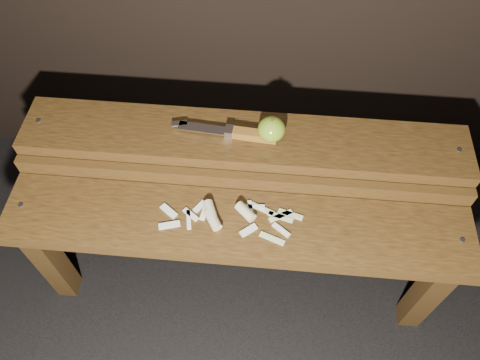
# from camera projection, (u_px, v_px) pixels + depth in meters

# --- Properties ---
(ground) EXTENTS (60.00, 60.00, 0.00)m
(ground) POSITION_uv_depth(u_px,v_px,m) (238.00, 272.00, 1.55)
(ground) COLOR black
(bench_front_tier) EXTENTS (1.20, 0.20, 0.42)m
(bench_front_tier) POSITION_uv_depth(u_px,v_px,m) (236.00, 239.00, 1.23)
(bench_front_tier) COLOR #301E0C
(bench_front_tier) RESTS_ON ground
(bench_rear_tier) EXTENTS (1.20, 0.21, 0.50)m
(bench_rear_tier) POSITION_uv_depth(u_px,v_px,m) (243.00, 157.00, 1.31)
(bench_rear_tier) COLOR #301E0C
(bench_rear_tier) RESTS_ON ground
(apple) EXTENTS (0.07, 0.07, 0.08)m
(apple) POSITION_uv_depth(u_px,v_px,m) (271.00, 129.00, 1.21)
(apple) COLOR olive
(apple) RESTS_ON bench_rear_tier
(knife) EXTENTS (0.28, 0.05, 0.03)m
(knife) POSITION_uv_depth(u_px,v_px,m) (241.00, 133.00, 1.23)
(knife) COLOR brown
(knife) RESTS_ON bench_rear_tier
(apple_scraps) EXTENTS (0.37, 0.12, 0.03)m
(apple_scraps) POSITION_uv_depth(u_px,v_px,m) (226.00, 215.00, 1.18)
(apple_scraps) COLOR beige
(apple_scraps) RESTS_ON bench_front_tier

